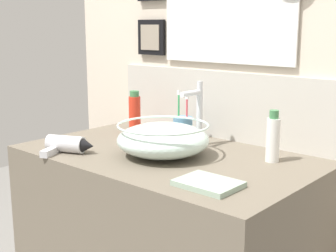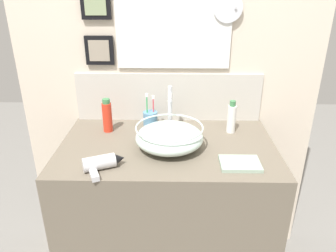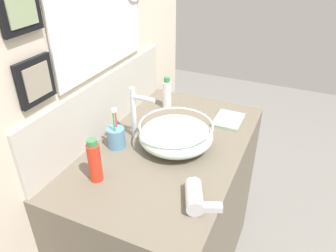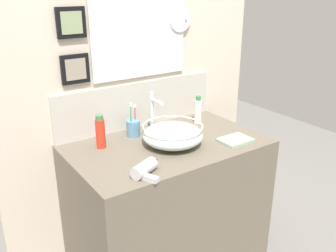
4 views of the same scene
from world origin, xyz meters
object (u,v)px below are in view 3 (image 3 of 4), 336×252
at_px(glass_bowl_sink, 176,135).
at_px(toothbrush_cup, 116,137).
at_px(spray_bottle, 95,161).
at_px(hand_towel, 229,120).
at_px(shampoo_bottle, 167,94).
at_px(hair_drier, 195,194).
at_px(faucet, 136,110).

bearing_deg(glass_bowl_sink, toothbrush_cup, 114.14).
bearing_deg(toothbrush_cup, spray_bottle, -167.48).
relative_size(glass_bowl_sink, hand_towel, 1.85).
xyz_separation_m(glass_bowl_sink, hand_towel, (0.31, -0.15, -0.05)).
bearing_deg(toothbrush_cup, hand_towel, -43.17).
xyz_separation_m(glass_bowl_sink, shampoo_bottle, (0.32, 0.19, 0.02)).
bearing_deg(spray_bottle, glass_bowl_sink, -29.75).
bearing_deg(hair_drier, shampoo_bottle, 32.43).
xyz_separation_m(toothbrush_cup, spray_bottle, (-0.22, -0.05, 0.04)).
distance_m(glass_bowl_sink, hand_towel, 0.35).
relative_size(toothbrush_cup, shampoo_bottle, 1.13).
xyz_separation_m(glass_bowl_sink, hair_drier, (-0.28, -0.19, -0.03)).
bearing_deg(faucet, hair_drier, -126.02).
bearing_deg(hand_towel, hair_drier, -176.07).
distance_m(spray_bottle, hand_towel, 0.73).
height_order(glass_bowl_sink, spray_bottle, spray_bottle).
xyz_separation_m(hair_drier, toothbrush_cup, (0.18, 0.43, 0.02)).
distance_m(hair_drier, toothbrush_cup, 0.47).
bearing_deg(hand_towel, toothbrush_cup, 136.83).
bearing_deg(hair_drier, spray_bottle, 97.01).
relative_size(hair_drier, toothbrush_cup, 0.94).
height_order(glass_bowl_sink, hand_towel, glass_bowl_sink).
xyz_separation_m(spray_bottle, hand_towel, (0.64, -0.34, -0.08)).
height_order(faucet, toothbrush_cup, faucet).
bearing_deg(glass_bowl_sink, faucet, 90.00).
bearing_deg(spray_bottle, faucet, 1.00).
bearing_deg(faucet, toothbrush_cup, 157.68).
bearing_deg(faucet, spray_bottle, -179.00).
xyz_separation_m(faucet, hair_drier, (-0.28, -0.39, -0.11)).
relative_size(hair_drier, shampoo_bottle, 1.07).
relative_size(faucet, toothbrush_cup, 1.24).
height_order(toothbrush_cup, spray_bottle, toothbrush_cup).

